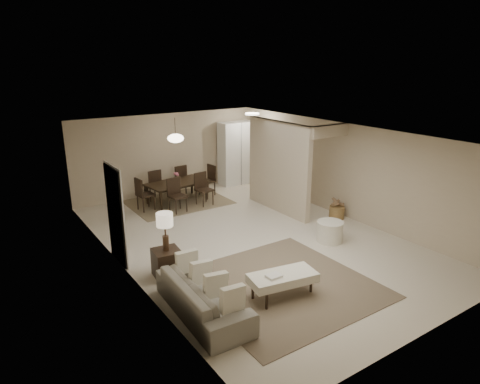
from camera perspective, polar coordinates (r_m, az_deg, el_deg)
floor at (r=10.19m, az=1.43°, el=-6.26°), size 9.00×9.00×0.00m
ceiling at (r=9.47m, az=1.54°, el=7.74°), size 9.00×9.00×0.00m
back_wall at (r=13.56m, az=-9.62°, el=5.05°), size 6.00×0.00×6.00m
left_wall at (r=8.47m, az=-15.34°, el=-2.81°), size 0.00×9.00×9.00m
right_wall at (r=11.69m, az=13.58°, el=2.84°), size 0.00×9.00×9.00m
partition at (r=11.77m, az=5.12°, el=3.36°), size 0.15×2.50×2.50m
doorway at (r=9.09m, az=-16.29°, el=-3.04°), size 0.04×0.90×2.04m
pantry_cabinet at (r=14.41m, az=-0.45°, el=5.20°), size 1.20×0.55×2.10m
flush_light at (r=13.38m, az=1.64°, el=10.38°), size 0.44×0.44×0.05m
living_rug at (r=8.26m, az=5.38°, el=-12.25°), size 3.20×3.20×0.01m
sofa at (r=7.30m, az=-4.97°, el=-13.74°), size 2.18×0.94×0.63m
ottoman_bench at (r=7.78m, az=5.71°, el=-11.36°), size 1.29×0.76×0.44m
side_table at (r=8.55m, az=-9.71°, el=-9.33°), size 0.55×0.55×0.55m
table_lamp at (r=8.21m, az=-10.00°, el=-4.09°), size 0.32×0.32×0.76m
round_pouf at (r=10.19m, az=11.90°, el=-5.19°), size 0.61×0.61×0.48m
wicker_basket at (r=11.68m, az=12.77°, el=-2.65°), size 0.48×0.48×0.34m
dining_rug at (r=12.85m, az=-8.21°, el=-1.33°), size 2.80×2.10×0.01m
dining_table at (r=12.75m, az=-8.26°, el=-0.05°), size 1.85×1.17×0.61m
dining_chairs at (r=12.71m, az=-8.30°, el=0.67°), size 2.57×1.98×0.95m
vase at (r=12.64m, az=-8.34°, el=1.64°), size 0.17×0.17×0.17m
yellow_mat at (r=13.10m, az=3.90°, el=-0.82°), size 0.97×0.70×0.01m
pendant_light at (r=12.37m, az=-8.59°, el=7.10°), size 0.46×0.46×0.71m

